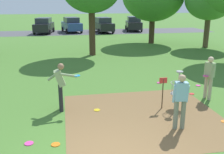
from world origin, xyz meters
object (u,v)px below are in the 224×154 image
at_px(frisbee_far_left, 224,122).
at_px(frisbee_scattered_b, 29,143).
at_px(frisbee_scattered_a, 56,144).
at_px(parked_car_rightmost, 134,24).
at_px(player_foreground_watching, 181,99).
at_px(player_waiting_left, 60,84).
at_px(disc_golf_basket, 177,88).
at_px(frisbee_near_basket, 192,94).
at_px(parked_car_leftmost, 44,26).
at_px(frisbee_far_right, 159,83).
at_px(frisbee_by_tee, 198,86).
at_px(parked_car_center_right, 103,25).
at_px(parked_car_center_left, 72,25).
at_px(frisbee_mid_grass, 97,110).
at_px(player_throwing, 209,75).

relative_size(frisbee_far_left, frisbee_scattered_b, 0.84).
xyz_separation_m(frisbee_scattered_a, parked_car_rightmost, (9.48, 27.33, 0.91)).
xyz_separation_m(player_foreground_watching, player_waiting_left, (-3.50, 2.07, 0.02)).
bearing_deg(disc_golf_basket, frisbee_scattered_b, -161.95).
xyz_separation_m(frisbee_near_basket, frisbee_scattered_b, (-6.24, -2.90, 0.00)).
bearing_deg(player_foreground_watching, disc_golf_basket, 69.45).
bearing_deg(parked_car_leftmost, player_foreground_watching, -78.01).
bearing_deg(frisbee_far_left, frisbee_far_right, 97.63).
distance_m(frisbee_by_tee, parked_car_rightmost, 23.48).
xyz_separation_m(player_foreground_watching, parked_car_center_right, (1.56, 25.94, -0.05)).
height_order(player_waiting_left, parked_car_center_left, parked_car_center_left).
relative_size(frisbee_by_tee, parked_car_center_right, 0.05).
bearing_deg(player_foreground_watching, parked_car_leftmost, 101.99).
distance_m(frisbee_mid_grass, parked_car_leftmost, 24.74).
xyz_separation_m(frisbee_near_basket, parked_car_rightmost, (3.95, 24.24, 0.91)).
relative_size(frisbee_near_basket, frisbee_far_right, 0.84).
bearing_deg(frisbee_near_basket, frisbee_by_tee, 50.55).
distance_m(frisbee_far_left, frisbee_scattered_a, 5.34).
bearing_deg(parked_car_center_left, frisbee_far_right, -81.56).
relative_size(player_foreground_watching, frisbee_far_left, 8.32).
bearing_deg(frisbee_scattered_a, frisbee_mid_grass, 56.58).
relative_size(frisbee_far_right, parked_car_leftmost, 0.06).
bearing_deg(frisbee_scattered_b, frisbee_scattered_a, -15.07).
xyz_separation_m(frisbee_near_basket, frisbee_scattered_a, (-5.52, -3.09, 0.00)).
relative_size(frisbee_far_right, parked_car_center_left, 0.05).
bearing_deg(parked_car_rightmost, frisbee_scattered_b, -110.59).
relative_size(player_waiting_left, parked_car_leftmost, 0.39).
bearing_deg(player_waiting_left, frisbee_mid_grass, -11.29).
distance_m(frisbee_scattered_a, parked_car_rightmost, 28.94).
relative_size(player_foreground_watching, frisbee_mid_grass, 7.59).
relative_size(frisbee_by_tee, frisbee_scattered_b, 0.90).
height_order(frisbee_scattered_a, parked_car_rightmost, parked_car_rightmost).
bearing_deg(parked_car_center_right, parked_car_center_left, 165.74).
height_order(disc_golf_basket, frisbee_far_right, disc_golf_basket).
distance_m(player_waiting_left, parked_car_rightmost, 26.64).
bearing_deg(parked_car_leftmost, frisbee_mid_grass, -82.28).
relative_size(frisbee_scattered_b, parked_car_rightmost, 0.06).
distance_m(frisbee_far_right, frisbee_scattered_a, 6.75).
bearing_deg(parked_car_rightmost, parked_car_center_left, -179.08).
height_order(disc_golf_basket, parked_car_center_left, parked_car_center_left).
relative_size(disc_golf_basket, frisbee_scattered_b, 5.68).
relative_size(player_foreground_watching, parked_car_leftmost, 0.39).
distance_m(disc_golf_basket, frisbee_near_basket, 1.96).
bearing_deg(frisbee_mid_grass, player_throwing, 4.52).
height_order(disc_golf_basket, parked_car_center_right, parked_car_center_right).
distance_m(parked_car_leftmost, parked_car_rightmost, 11.42).
distance_m(frisbee_near_basket, parked_car_rightmost, 24.58).
distance_m(frisbee_mid_grass, frisbee_scattered_b, 2.85).
distance_m(frisbee_by_tee, frisbee_far_right, 1.76).
height_order(disc_golf_basket, parked_car_leftmost, parked_car_leftmost).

